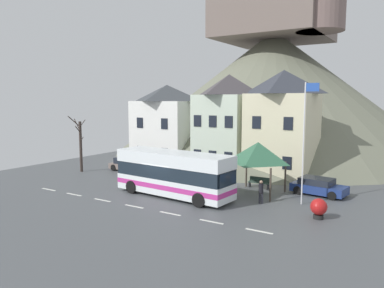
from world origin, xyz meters
TOP-DOWN VIEW (x-y plane):
  - ground_plane at (0.00, -0.00)m, footprint 40.00×60.00m
  - townhouse_00 at (-7.79, 11.70)m, footprint 6.46×5.45m
  - townhouse_01 at (-0.54, 12.35)m, footprint 5.02×6.76m
  - townhouse_02 at (5.27, 11.82)m, footprint 5.67×5.70m
  - hilltop_castle at (-1.64, 28.24)m, footprint 42.97×42.97m
  - transit_bus at (0.77, 0.61)m, footprint 9.62×3.28m
  - bus_shelter at (5.74, 4.75)m, footprint 3.60×3.60m
  - parked_car_00 at (9.83, 6.87)m, footprint 4.18×2.42m
  - parked_car_01 at (-8.94, 6.45)m, footprint 3.95×1.85m
  - parked_car_02 at (-3.16, 6.92)m, footprint 4.12×1.87m
  - pedestrian_00 at (7.02, 2.28)m, footprint 0.33×0.33m
  - pedestrian_01 at (4.63, 2.74)m, footprint 0.38×0.31m
  - public_bench at (5.16, 6.60)m, footprint 1.77×0.48m
  - flagpole at (9.55, 3.59)m, footprint 0.95×0.10m
  - harbour_buoy at (11.26, 0.94)m, footprint 1.01×1.01m
  - bare_tree_00 at (-12.62, 3.59)m, footprint 1.48×1.12m

SIDE VIEW (x-z plane):
  - ground_plane at x=0.00m, z-range -0.06..0.00m
  - public_bench at x=5.16m, z-range 0.04..0.91m
  - parked_car_02 at x=-3.16m, z-range -0.01..1.23m
  - parked_car_00 at x=9.83m, z-range -0.01..1.28m
  - parked_car_01 at x=-8.94m, z-range -0.02..1.32m
  - harbour_buoy at x=11.26m, z-range 0.07..1.34m
  - pedestrian_01 at x=4.63m, z-range 0.03..1.67m
  - pedestrian_00 at x=7.02m, z-range 0.13..1.76m
  - transit_bus at x=0.77m, z-range 0.01..3.36m
  - bare_tree_00 at x=-12.62m, z-range -0.10..5.53m
  - bus_shelter at x=5.74m, z-range 1.18..5.18m
  - townhouse_00 at x=-7.79m, z-range 0.00..8.80m
  - flagpole at x=9.55m, z-range 0.59..8.96m
  - townhouse_01 at x=-0.54m, z-range 0.00..9.72m
  - townhouse_02 at x=5.27m, z-range 0.00..9.88m
  - hilltop_castle at x=-1.64m, z-range -3.76..21.26m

